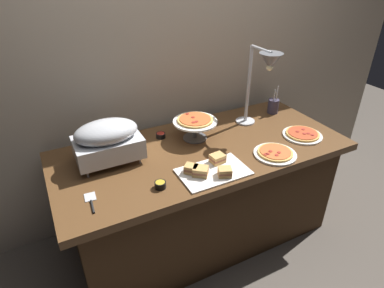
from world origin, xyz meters
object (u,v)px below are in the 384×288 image
(chafing_dish, at_px, (107,140))
(sandwich_platter, at_px, (211,169))
(pizza_plate_center, at_px, (275,153))
(utensil_holder, at_px, (273,106))
(sauce_cup_far, at_px, (160,185))
(pizza_plate_front, at_px, (302,134))
(heat_lamp, at_px, (265,69))
(serving_spatula, at_px, (91,202))
(sauce_cup_near, at_px, (161,135))
(pizza_plate_raised_stand, at_px, (195,123))

(chafing_dish, height_order, sandwich_platter, chafing_dish)
(pizza_plate_center, bearing_deg, utensil_holder, 52.28)
(chafing_dish, xyz_separation_m, sauce_cup_far, (0.17, -0.38, -0.13))
(pizza_plate_front, bearing_deg, chafing_dish, 167.08)
(heat_lamp, distance_m, pizza_plate_center, 0.54)
(pizza_plate_center, distance_m, sandwich_platter, 0.45)
(heat_lamp, bearing_deg, serving_spatula, -169.01)
(heat_lamp, height_order, sandwich_platter, heat_lamp)
(pizza_plate_center, height_order, sandwich_platter, sandwich_platter)
(chafing_dish, relative_size, sauce_cup_near, 5.99)
(sandwich_platter, bearing_deg, serving_spatula, 175.56)
(chafing_dish, distance_m, sauce_cup_near, 0.43)
(chafing_dish, distance_m, heat_lamp, 1.08)
(chafing_dish, bearing_deg, pizza_plate_front, -12.92)
(pizza_plate_center, relative_size, pizza_plate_raised_stand, 0.90)
(chafing_dish, bearing_deg, utensil_holder, 4.73)
(pizza_plate_front, height_order, serving_spatula, pizza_plate_front)
(pizza_plate_center, bearing_deg, serving_spatula, 176.40)
(heat_lamp, distance_m, utensil_holder, 0.52)
(sandwich_platter, distance_m, sauce_cup_near, 0.52)
(pizza_plate_front, xyz_separation_m, sauce_cup_near, (-0.88, 0.43, 0.01))
(chafing_dish, height_order, serving_spatula, chafing_dish)
(pizza_plate_raised_stand, bearing_deg, sandwich_platter, -104.69)
(sauce_cup_near, bearing_deg, pizza_plate_front, -25.84)
(pizza_plate_center, bearing_deg, sauce_cup_near, 135.97)
(sauce_cup_near, bearing_deg, sauce_cup_far, -112.54)
(sauce_cup_far, relative_size, serving_spatula, 0.36)
(utensil_holder, bearing_deg, chafing_dish, -175.27)
(pizza_plate_center, relative_size, sandwich_platter, 0.67)
(pizza_plate_raised_stand, xyz_separation_m, sandwich_platter, (-0.10, -0.40, -0.10))
(pizza_plate_front, height_order, sauce_cup_near, sauce_cup_near)
(heat_lamp, xyz_separation_m, pizza_plate_center, (-0.10, -0.31, -0.43))
(serving_spatula, bearing_deg, pizza_plate_front, 1.45)
(chafing_dish, xyz_separation_m, serving_spatula, (-0.19, -0.33, -0.15))
(sauce_cup_near, bearing_deg, pizza_plate_center, -44.03)
(pizza_plate_raised_stand, xyz_separation_m, sauce_cup_far, (-0.42, -0.40, -0.10))
(pizza_plate_front, height_order, pizza_plate_raised_stand, pizza_plate_raised_stand)
(pizza_plate_front, relative_size, pizza_plate_center, 1.00)
(pizza_plate_raised_stand, bearing_deg, utensil_holder, 6.83)
(sauce_cup_near, xyz_separation_m, utensil_holder, (0.94, -0.03, 0.04))
(chafing_dish, xyz_separation_m, pizza_plate_front, (1.26, -0.29, -0.14))
(chafing_dish, distance_m, pizza_plate_center, 1.03)
(chafing_dish, height_order, heat_lamp, heat_lamp)
(heat_lamp, distance_m, sauce_cup_near, 0.81)
(chafing_dish, bearing_deg, pizza_plate_center, -22.98)
(pizza_plate_raised_stand, xyz_separation_m, utensil_holder, (0.74, 0.09, -0.06))
(pizza_plate_front, xyz_separation_m, serving_spatula, (-1.45, -0.04, -0.01))
(utensil_holder, bearing_deg, sandwich_platter, -149.92)
(chafing_dish, xyz_separation_m, sauce_cup_near, (0.38, 0.14, -0.13))
(pizza_plate_center, height_order, utensil_holder, utensil_holder)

